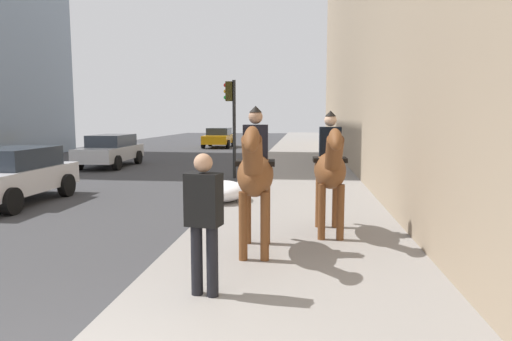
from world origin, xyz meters
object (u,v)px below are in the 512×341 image
Objects in this scene: pedestrian_greeting at (204,215)px; mounted_horse_near at (255,172)px; car_near_lane at (111,150)px; car_mid_lane at (11,175)px; car_far_lane at (219,137)px; mounted_horse_far at (330,168)px; traffic_light_near_curb at (232,113)px.

mounted_horse_near is at bearing -1.87° from pedestrian_greeting.
car_near_lane and car_mid_lane have the same top height.
mounted_horse_far is at bearing 14.56° from car_far_lane.
mounted_horse_far is at bearing 132.95° from mounted_horse_near.
car_near_lane is (11.44, 9.17, -0.57)m from mounted_horse_far.
mounted_horse_near is 1.82m from pedestrian_greeting.
car_near_lane is 1.06× the size of car_far_lane.
mounted_horse_far is 8.82m from traffic_light_near_curb.
mounted_horse_near is at bearing -45.20° from mounted_horse_far.
pedestrian_greeting is 0.39× the size of car_near_lane.
mounted_horse_near is 1.35× the size of pedestrian_greeting.
pedestrian_greeting is 28.27m from car_far_lane.
car_mid_lane is (2.70, 7.99, -0.58)m from mounted_horse_far.
car_mid_lane is at bearing -123.51° from mounted_horse_near.
car_mid_lane is (-8.74, -1.18, -0.00)m from car_near_lane.
pedestrian_greeting is at bearing 25.64° from car_near_lane.
car_near_lane is at bearing -151.15° from mounted_horse_near.
mounted_horse_far reaches higher than car_mid_lane.
traffic_light_near_curb is at bearing 18.92° from pedestrian_greeting.
mounted_horse_near reaches higher than car_mid_lane.
mounted_horse_near is 15.00m from car_near_lane.
mounted_horse_far reaches higher than pedestrian_greeting.
car_near_lane is (12.70, 7.96, -0.63)m from mounted_horse_near.
car_mid_lane is at bearing 5.75° from car_near_lane.
mounted_horse_near is 0.55× the size of car_far_lane.
car_mid_lane is at bearing -110.02° from mounted_horse_far.
pedestrian_greeting reaches higher than car_mid_lane.
pedestrian_greeting is at bearing 9.77° from car_far_lane.
car_near_lane is at bearing -172.75° from car_mid_lane.
car_mid_lane is 0.96× the size of car_far_lane.
car_far_lane is (24.79, 6.74, -0.58)m from mounted_horse_far.
traffic_light_near_curb is (11.21, 1.47, 1.30)m from pedestrian_greeting.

